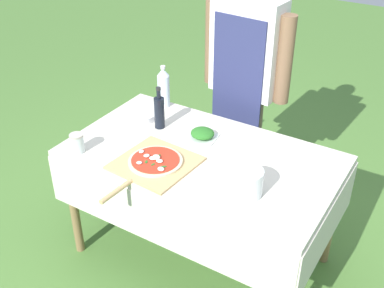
{
  "coord_description": "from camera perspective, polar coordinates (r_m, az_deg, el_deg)",
  "views": [
    {
      "loc": [
        1.08,
        -1.84,
        2.12
      ],
      "look_at": [
        -0.06,
        0.0,
        0.77
      ],
      "focal_mm": 45.0,
      "sensor_mm": 36.0,
      "label": 1
    }
  ],
  "objects": [
    {
      "name": "ground_plane",
      "position": [
        3.0,
        1.0,
        -12.91
      ],
      "size": [
        12.0,
        12.0,
        0.0
      ],
      "primitive_type": "plane",
      "color": "#517F38"
    },
    {
      "name": "prep_table",
      "position": [
        2.59,
        1.13,
        -2.82
      ],
      "size": [
        1.44,
        0.83,
        0.73
      ],
      "color": "beige",
      "rests_on": "ground"
    },
    {
      "name": "person_cook",
      "position": [
        3.01,
        6.36,
        8.63
      ],
      "size": [
        0.59,
        0.22,
        1.59
      ],
      "rotation": [
        0.0,
        0.0,
        3.06
      ],
      "color": "#70604C",
      "rests_on": "ground"
    },
    {
      "name": "pizza_on_peel",
      "position": [
        2.45,
        -4.52,
        -2.27
      ],
      "size": [
        0.4,
        0.59,
        0.05
      ],
      "rotation": [
        0.0,
        0.0,
        -0.07
      ],
      "color": "tan",
      "rests_on": "prep_table"
    },
    {
      "name": "oil_bottle",
      "position": [
        2.74,
        -3.9,
        3.83
      ],
      "size": [
        0.06,
        0.06,
        0.25
      ],
      "color": "black",
      "rests_on": "prep_table"
    },
    {
      "name": "water_bottle",
      "position": [
        2.96,
        -3.39,
        6.71
      ],
      "size": [
        0.07,
        0.07,
        0.27
      ],
      "color": "silver",
      "rests_on": "prep_table"
    },
    {
      "name": "herb_container",
      "position": [
        2.66,
        1.25,
        1.21
      ],
      "size": [
        0.17,
        0.17,
        0.06
      ],
      "rotation": [
        0.0,
        0.0,
        0.13
      ],
      "color": "silver",
      "rests_on": "prep_table"
    },
    {
      "name": "mixing_tub",
      "position": [
        2.24,
        6.31,
        -4.5
      ],
      "size": [
        0.17,
        0.17,
        0.13
      ],
      "primitive_type": "cylinder",
      "color": "silver",
      "rests_on": "prep_table"
    },
    {
      "name": "plate_stack",
      "position": [
        2.89,
        -6.27,
        3.49
      ],
      "size": [
        0.22,
        0.22,
        0.03
      ],
      "color": "white",
      "rests_on": "prep_table"
    },
    {
      "name": "sauce_jar",
      "position": [
        2.61,
        -13.43,
        -0.0
      ],
      "size": [
        0.07,
        0.07,
        0.1
      ],
      "color": "silver",
      "rests_on": "prep_table"
    }
  ]
}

